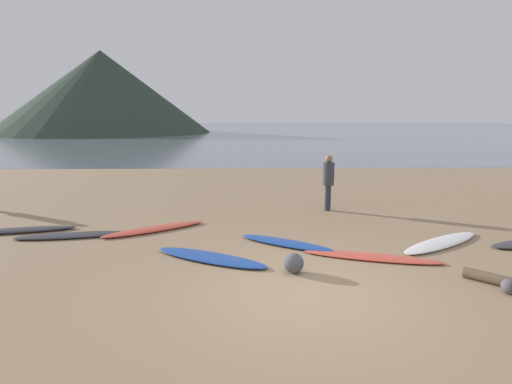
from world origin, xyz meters
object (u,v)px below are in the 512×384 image
Objects in this scene: surfboard_4 at (210,257)px; surfboard_7 at (442,242)px; surfboard_1 at (21,230)px; surfboard_3 at (154,229)px; surfboard_2 at (73,235)px; person_2 at (328,178)px; beach_rock_near at (509,286)px; surfboard_6 at (372,257)px; surfboard_5 at (286,243)px; beach_rock_far at (294,263)px.

surfboard_4 is 5.07m from surfboard_7.
surfboard_3 is (3.20, 0.03, -0.00)m from surfboard_1.
surfboard_4 is (3.32, -1.62, 0.00)m from surfboard_2.
person_2 reaches higher than beach_rock_near.
surfboard_3 is 0.97× the size of surfboard_6.
surfboard_1 is 1.48m from surfboard_2.
surfboard_1 is at bearing 152.75° from surfboard_2.
surfboard_2 is 0.98× the size of surfboard_7.
surfboard_5 reaches higher than surfboard_7.
beach_rock_near reaches higher than surfboard_3.
surfboard_3 is 0.99× the size of surfboard_7.
surfboard_7 is (9.73, -1.21, -0.01)m from surfboard_1.
surfboard_6 is 10.87× the size of beach_rock_near.
beach_rock_far is at bearing 163.51° from beach_rock_near.
surfboard_5 is (3.11, -1.22, 0.00)m from surfboard_3.
surfboard_7 is 2.56m from beach_rock_near.
surfboard_2 is 6.98m from person_2.
surfboard_1 is 8.18m from person_2.
beach_rock_far is (-3.44, -1.58, 0.14)m from surfboard_7.
beach_rock_near reaches higher than surfboard_1.
surfboard_4 is at bearing 115.23° from person_2.
person_2 is (-0.07, 4.18, 0.93)m from surfboard_6.
surfboard_6 is 7.37× the size of beach_rock_far.
beach_rock_near is at bearing -16.49° from beach_rock_far.
surfboard_2 is 0.96× the size of surfboard_6.
beach_rock_near is at bearing -5.19° from surfboard_5.
surfboard_1 is at bearing -157.71° from surfboard_5.
surfboard_6 is 1.64× the size of person_2.
surfboard_7 is at bearing 87.43° from beach_rock_near.
beach_rock_near is at bearing 168.84° from person_2.
surfboard_2 is 8.85m from beach_rock_near.
surfboard_3 is 5.18m from surfboard_6.
surfboard_3 is at bearing 172.72° from surfboard_6.
person_2 is at bearing 106.71° from beach_rock_near.
surfboard_1 reaches higher than surfboard_5.
surfboard_7 is 10.59× the size of beach_rock_near.
beach_rock_far is at bearing -139.81° from surfboard_6.
surfboard_3 is at bearing 154.62° from surfboard_4.
surfboard_7 is 3.91m from person_2.
surfboard_4 is 1.72m from beach_rock_far.
surfboard_3 is at bearing 85.95° from person_2.
surfboard_1 is 5.16m from surfboard_4.
surfboard_2 is 7.07× the size of beach_rock_far.
person_2 reaches higher than beach_rock_far.
beach_rock_far is at bearing -35.42° from surfboard_2.
person_2 is (-1.88, 3.30, 0.92)m from surfboard_7.
person_2 is (4.65, 2.05, 0.92)m from surfboard_3.
person_2 is at bearing 97.72° from surfboard_5.
surfboard_1 is 0.97× the size of surfboard_3.
beach_rock_far is (-1.63, -0.70, 0.15)m from surfboard_6.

